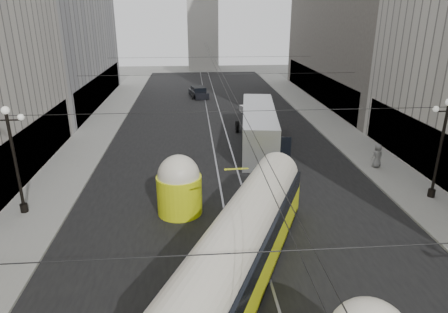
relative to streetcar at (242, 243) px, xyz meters
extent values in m
cube|color=black|center=(0.50, 21.47, -1.79)|extent=(20.00, 85.00, 0.02)
cube|color=gray|center=(-11.50, 24.97, -1.72)|extent=(4.00, 72.00, 0.15)
cube|color=gray|center=(12.50, 24.97, -1.72)|extent=(4.00, 72.00, 0.15)
cube|color=gray|center=(-0.25, 21.47, -1.79)|extent=(0.12, 85.00, 0.04)
cube|color=gray|center=(1.25, 21.47, -1.79)|extent=(0.12, 85.00, 0.04)
cube|color=black|center=(-13.55, 12.97, 0.21)|extent=(0.10, 18.00, 3.60)
cube|color=black|center=(-13.55, 36.97, 0.21)|extent=(0.10, 25.20, 3.60)
cube|color=black|center=(14.55, 10.97, 0.21)|extent=(0.10, 18.00, 3.60)
cube|color=black|center=(14.55, 36.97, 0.21)|extent=(0.10, 28.80, 3.60)
cube|color=#B2AFA8|center=(0.50, 68.97, 10.21)|extent=(6.00, 6.00, 24.00)
cylinder|color=black|center=(-12.10, 6.97, 1.36)|extent=(0.18, 0.18, 6.00)
cylinder|color=black|center=(-12.10, 6.97, -1.39)|extent=(0.44, 0.44, 0.50)
cylinder|color=black|center=(-12.10, 6.97, 3.96)|extent=(1.60, 0.08, 0.08)
sphere|color=white|center=(-12.10, 6.97, 4.51)|extent=(0.44, 0.44, 0.44)
sphere|color=white|center=(-11.35, 6.97, 4.11)|extent=(0.36, 0.36, 0.36)
cylinder|color=black|center=(13.10, 6.97, 1.36)|extent=(0.18, 0.18, 6.00)
cylinder|color=black|center=(13.10, 6.97, -1.39)|extent=(0.44, 0.44, 0.50)
cylinder|color=black|center=(13.10, 6.97, 3.96)|extent=(1.60, 0.08, 0.08)
sphere|color=white|center=(12.35, 6.97, 4.11)|extent=(0.36, 0.36, 0.36)
cylinder|color=black|center=(0.50, -7.03, 4.21)|extent=(25.00, 0.03, 0.03)
cylinder|color=black|center=(0.50, 6.97, 4.21)|extent=(25.00, 0.03, 0.03)
cylinder|color=black|center=(0.50, 20.97, 4.21)|extent=(25.00, 0.03, 0.03)
cylinder|color=black|center=(0.50, 34.97, 4.21)|extent=(25.00, 0.03, 0.03)
cylinder|color=black|center=(0.50, 24.97, 4.01)|extent=(0.03, 72.00, 0.03)
cylinder|color=black|center=(0.90, 24.97, 4.01)|extent=(0.03, 72.00, 0.03)
cube|color=#DBE914|center=(0.00, 0.00, -0.72)|extent=(8.31, 14.08, 1.73)
cube|color=black|center=(0.00, 0.00, -1.54)|extent=(8.13, 13.69, 0.31)
cube|color=black|center=(0.00, 0.00, 0.40)|extent=(8.24, 13.89, 0.87)
cylinder|color=silver|center=(0.00, 0.00, 0.70)|extent=(7.94, 13.75, 2.34)
cylinder|color=#DBE914|center=(-2.91, 6.40, -0.62)|extent=(2.65, 2.65, 2.34)
sphere|color=silver|center=(-2.91, 6.40, 0.60)|extent=(2.44, 2.44, 2.44)
cube|color=#ACAEB1|center=(3.77, 18.48, -0.09)|extent=(4.48, 13.42, 3.29)
cube|color=black|center=(3.77, 18.48, 0.46)|extent=(4.44, 12.97, 1.21)
cube|color=black|center=(3.77, 11.94, 0.30)|extent=(2.52, 0.44, 1.54)
cylinder|color=black|center=(2.40, 14.06, -1.24)|extent=(0.30, 1.10, 1.10)
cylinder|color=black|center=(5.14, 14.06, -1.24)|extent=(0.30, 1.10, 1.10)
cylinder|color=black|center=(2.40, 22.89, -1.24)|extent=(0.30, 1.10, 1.10)
cylinder|color=black|center=(5.14, 22.89, -1.24)|extent=(0.30, 1.10, 1.10)
cube|color=silver|center=(5.08, 29.36, -1.33)|extent=(3.06, 4.69, 0.77)
cube|color=black|center=(5.08, 29.36, -0.78)|extent=(2.24, 2.76, 0.73)
cylinder|color=black|center=(4.27, 27.88, -1.48)|extent=(0.22, 0.62, 0.62)
cylinder|color=black|center=(5.88, 27.88, -1.48)|extent=(0.22, 0.62, 0.62)
cylinder|color=black|center=(4.27, 30.83, -1.48)|extent=(0.22, 0.62, 0.62)
cylinder|color=black|center=(5.88, 30.83, -1.48)|extent=(0.22, 0.62, 0.62)
cube|color=black|center=(-1.08, 40.22, -1.30)|extent=(2.80, 4.89, 0.81)
cube|color=black|center=(-1.08, 40.22, -0.73)|extent=(2.15, 2.82, 0.77)
cylinder|color=black|center=(-1.93, 38.66, -1.46)|extent=(0.22, 0.65, 0.65)
cylinder|color=black|center=(-0.23, 38.66, -1.46)|extent=(0.22, 0.65, 0.65)
cylinder|color=black|center=(-1.93, 41.78, -1.46)|extent=(0.22, 0.65, 0.65)
cylinder|color=black|center=(-0.23, 41.78, -1.46)|extent=(0.22, 0.65, 0.65)
imported|color=slate|center=(11.83, 12.22, -0.73)|extent=(0.99, 0.73, 1.82)
camera|label=1|loc=(-2.02, -15.02, 9.59)|focal=32.00mm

